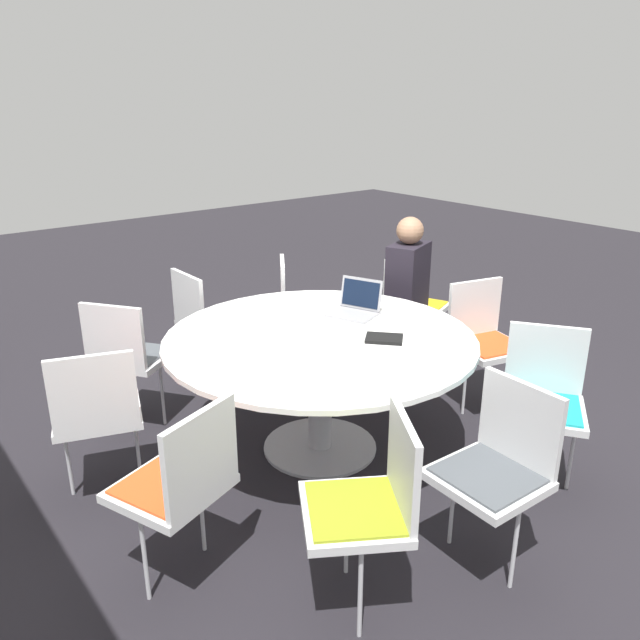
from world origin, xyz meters
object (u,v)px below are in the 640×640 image
at_px(chair_0, 410,298).
at_px(chair_6, 371,497).
at_px(chair_4, 97,408).
at_px(spiral_notebook, 384,338).
at_px(chair_1, 300,303).
at_px(chair_2, 205,317).
at_px(chair_8, 543,393).
at_px(chair_5, 181,478).
at_px(chair_7, 498,461).
at_px(person_0, 409,284).
at_px(chair_3, 127,351).
at_px(laptop, 356,306).
at_px(chair_9, 484,334).

bearing_deg(chair_0, chair_6, 18.95).
relative_size(chair_4, spiral_notebook, 3.42).
bearing_deg(chair_1, chair_2, -69.52).
distance_m(chair_0, chair_2, 1.63).
xyz_separation_m(chair_2, chair_8, (-2.25, -0.83, 0.00)).
height_order(chair_5, chair_7, same).
bearing_deg(person_0, chair_3, -35.89).
height_order(chair_3, person_0, person_0).
bearing_deg(chair_0, spiral_notebook, 16.24).
height_order(chair_0, person_0, person_0).
xyz_separation_m(chair_3, laptop, (-0.82, -1.21, 0.26)).
height_order(chair_6, chair_9, same).
distance_m(chair_0, chair_3, 2.23).
distance_m(chair_8, person_0, 1.55).
bearing_deg(chair_2, chair_0, 66.94).
bearing_deg(chair_8, chair_5, 41.05).
relative_size(chair_3, chair_8, 1.00).
relative_size(chair_4, chair_6, 1.00).
bearing_deg(chair_7, person_0, -32.79).
distance_m(chair_5, person_0, 2.58).
bearing_deg(spiral_notebook, chair_8, -144.65).
height_order(chair_1, chair_2, same).
relative_size(chair_7, laptop, 2.47).
xyz_separation_m(chair_1, person_0, (-0.61, -0.58, 0.19)).
bearing_deg(chair_2, chair_7, 1.62).
height_order(chair_5, laptop, laptop).
xyz_separation_m(chair_0, chair_3, (0.36, 2.20, 0.00)).
xyz_separation_m(chair_4, chair_9, (-0.60, -2.44, 0.00)).
bearing_deg(chair_2, person_0, 58.41).
distance_m(chair_4, chair_9, 2.51).
bearing_deg(chair_8, chair_3, 3.56).
bearing_deg(person_0, chair_1, -67.89).
bearing_deg(laptop, chair_2, -176.30).
bearing_deg(chair_6, chair_1, 2.03).
xyz_separation_m(chair_0, spiral_notebook, (-0.90, 1.18, 0.22)).
bearing_deg(laptop, chair_3, -145.39).
xyz_separation_m(chair_6, person_0, (1.56, -1.85, 0.19)).
relative_size(chair_7, chair_9, 1.00).
bearing_deg(chair_5, chair_6, -68.16).
bearing_deg(chair_7, chair_9, -47.83).
bearing_deg(chair_1, chair_9, 58.10).
bearing_deg(laptop, chair_0, 93.54).
bearing_deg(chair_5, person_0, 1.73).
xyz_separation_m(chair_3, chair_4, (-0.63, 0.43, 0.00)).
xyz_separation_m(chair_3, spiral_notebook, (-1.26, -1.02, 0.22)).
height_order(chair_2, person_0, person_0).
distance_m(chair_0, chair_4, 2.65).
relative_size(chair_0, spiral_notebook, 3.42).
distance_m(chair_1, chair_8, 2.08).
bearing_deg(chair_9, chair_1, -51.94).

